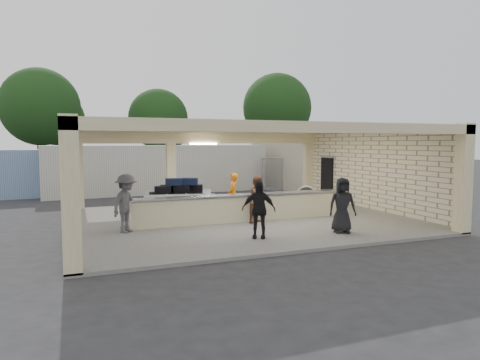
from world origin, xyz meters
name	(u,v)px	position (x,y,z in m)	size (l,w,h in m)	color
ground	(238,221)	(0.00, 0.00, 0.00)	(120.00, 120.00, 0.00)	#242426
pavilion	(237,184)	(0.21, 0.66, 1.35)	(12.01, 10.00, 3.55)	#5F5C58
baggage_counter	(243,208)	(0.00, -0.50, 0.59)	(8.20, 0.58, 0.98)	beige
luggage_cart	(178,196)	(-2.01, 1.13, 0.90)	(2.83, 2.09, 1.49)	silver
drum_fan	(307,196)	(3.65, 1.22, 0.63)	(0.90, 0.77, 1.00)	silver
baggage_handler	(233,195)	(0.02, 0.60, 0.94)	(0.61, 0.33, 1.67)	orange
passenger_a	(258,199)	(0.37, -1.00, 0.93)	(0.81, 0.36, 1.66)	brown
passenger_b	(259,210)	(-0.63, -3.26, 0.96)	(1.00, 0.37, 1.71)	black
passenger_c	(126,203)	(-4.19, -1.00, 1.03)	(1.20, 0.42, 1.85)	#444448
passenger_d	(342,205)	(2.14, -3.53, 0.97)	(0.85, 0.35, 1.75)	black
car_white_a	(271,172)	(7.80, 13.46, 0.80)	(2.67, 5.62, 1.61)	white
car_white_b	(298,172)	(10.61, 14.48, 0.64)	(1.51, 4.05, 1.28)	white
car_dark	(263,171)	(7.78, 14.70, 0.79)	(1.67, 4.73, 1.58)	black
container_white	(159,169)	(-0.93, 10.47, 1.39)	(12.86, 2.57, 2.79)	beige
fence	(344,171)	(11.00, 9.00, 1.05)	(12.06, 0.06, 2.03)	gray
tree_left	(45,110)	(-7.68, 24.16, 5.59)	(6.60, 6.30, 9.00)	#382619
tree_mid	(161,121)	(2.32, 26.16, 4.96)	(6.00, 5.60, 8.00)	#382619
tree_right	(279,111)	(14.32, 25.16, 6.21)	(7.20, 7.00, 10.00)	#382619
adjacent_building	(316,163)	(9.50, 10.00, 1.60)	(6.00, 8.00, 3.20)	#BFB298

